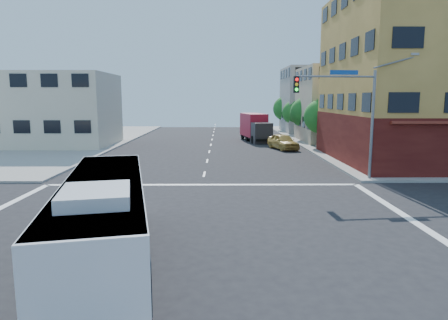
{
  "coord_description": "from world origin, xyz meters",
  "views": [
    {
      "loc": [
        1.19,
        -14.52,
        5.24
      ],
      "look_at": [
        1.33,
        4.49,
        2.32
      ],
      "focal_mm": 32.0,
      "sensor_mm": 36.0,
      "label": 1
    }
  ],
  "objects": [
    {
      "name": "ground",
      "position": [
        0.0,
        0.0,
        0.0
      ],
      "size": [
        120.0,
        120.0,
        0.0
      ],
      "primitive_type": "plane",
      "color": "black",
      "rests_on": "ground"
    },
    {
      "name": "building_east_near",
      "position": [
        16.98,
        33.98,
        4.51
      ],
      "size": [
        12.06,
        10.06,
        9.0
      ],
      "color": "tan",
      "rests_on": "ground"
    },
    {
      "name": "building_east_far",
      "position": [
        16.98,
        47.98,
        5.01
      ],
      "size": [
        12.06,
        10.06,
        10.0
      ],
      "color": "gray",
      "rests_on": "ground"
    },
    {
      "name": "building_west",
      "position": [
        -17.02,
        29.98,
        4.01
      ],
      "size": [
        12.06,
        10.06,
        8.0
      ],
      "color": "beige",
      "rests_on": "ground"
    },
    {
      "name": "signal_mast_ne",
      "position": [
        9.08,
        10.62,
        4.98
      ],
      "size": [
        7.91,
        1.13,
        8.07
      ],
      "color": "slate",
      "rests_on": "ground"
    },
    {
      "name": "street_tree_a",
      "position": [
        11.9,
        27.92,
        3.59
      ],
      "size": [
        3.6,
        3.6,
        5.53
      ],
      "color": "#362613",
      "rests_on": "ground"
    },
    {
      "name": "street_tree_b",
      "position": [
        11.9,
        35.92,
        3.75
      ],
      "size": [
        3.8,
        3.8,
        5.79
      ],
      "color": "#362613",
      "rests_on": "ground"
    },
    {
      "name": "street_tree_c",
      "position": [
        11.9,
        43.92,
        3.46
      ],
      "size": [
        3.4,
        3.4,
        5.29
      ],
      "color": "#362613",
      "rests_on": "ground"
    },
    {
      "name": "street_tree_d",
      "position": [
        11.9,
        51.92,
        3.88
      ],
      "size": [
        4.0,
        4.0,
        6.03
      ],
      "color": "#362613",
      "rests_on": "ground"
    },
    {
      "name": "transit_bus",
      "position": [
        -2.34,
        -2.8,
        1.54
      ],
      "size": [
        4.54,
        10.86,
        3.15
      ],
      "rotation": [
        0.0,
        0.0,
        0.22
      ],
      "color": "black",
      "rests_on": "ground"
    },
    {
      "name": "box_truck",
      "position": [
        5.45,
        35.01,
        1.65
      ],
      "size": [
        3.56,
        7.83,
        3.4
      ],
      "rotation": [
        0.0,
        0.0,
        0.19
      ],
      "color": "#232227",
      "rests_on": "ground"
    },
    {
      "name": "parked_car",
      "position": [
        7.67,
        26.92,
        0.81
      ],
      "size": [
        3.16,
        5.1,
        1.62
      ],
      "primitive_type": "imported",
      "rotation": [
        0.0,
        0.0,
        0.28
      ],
      "color": "gold",
      "rests_on": "ground"
    }
  ]
}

